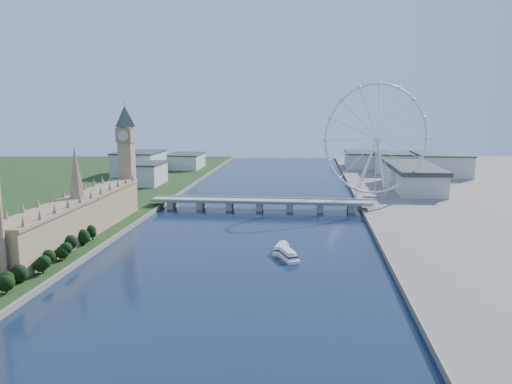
# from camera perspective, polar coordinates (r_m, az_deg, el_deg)

# --- Properties ---
(ground) EXTENTS (2000.00, 2000.00, 0.00)m
(ground) POSITION_cam_1_polar(r_m,az_deg,el_deg) (219.64, -7.47, -18.15)
(ground) COLOR #192D46
(ground) RESTS_ON ground
(tree_row) EXTENTS (8.35, 200.35, 19.22)m
(tree_row) POSITION_cam_1_polar(r_m,az_deg,el_deg) (314.94, -25.22, -8.57)
(tree_row) COLOR black
(tree_row) RESTS_ON ground
(parliament_range) EXTENTS (24.00, 200.00, 70.00)m
(parliament_range) POSITION_cam_1_polar(r_m,az_deg,el_deg) (407.62, -19.63, -2.70)
(parliament_range) COLOR tan
(parliament_range) RESTS_ON ground
(big_ben) EXTENTS (20.02, 20.02, 110.00)m
(big_ben) POSITION_cam_1_polar(r_m,az_deg,el_deg) (499.45, -14.63, 5.34)
(big_ben) COLOR tan
(big_ben) RESTS_ON ground
(westminster_bridge) EXTENTS (220.00, 22.00, 9.50)m
(westminster_bridge) POSITION_cam_1_polar(r_m,az_deg,el_deg) (499.98, 0.46, -1.28)
(westminster_bridge) COLOR gray
(westminster_bridge) RESTS_ON ground
(london_eye) EXTENTS (113.60, 39.12, 124.30)m
(london_eye) POSITION_cam_1_polar(r_m,az_deg,el_deg) (549.50, 13.66, 5.86)
(london_eye) COLOR silver
(london_eye) RESTS_ON ground
(county_hall) EXTENTS (54.00, 144.00, 35.00)m
(county_hall) POSITION_cam_1_polar(r_m,az_deg,el_deg) (639.83, 17.42, 0.11)
(county_hall) COLOR beige
(county_hall) RESTS_ON ground
(city_skyline) EXTENTS (505.00, 280.00, 32.00)m
(city_skyline) POSITION_cam_1_polar(r_m,az_deg,el_deg) (753.43, 5.34, 3.22)
(city_skyline) COLOR beige
(city_skyline) RESTS_ON ground
(tour_boat_near) EXTENTS (20.22, 32.55, 7.08)m
(tour_boat_near) POSITION_cam_1_polar(r_m,az_deg,el_deg) (344.04, 3.55, -7.58)
(tour_boat_near) COLOR white
(tour_boat_near) RESTS_ON ground
(tour_boat_far) EXTENTS (11.83, 28.01, 5.98)m
(tour_boat_far) POSITION_cam_1_polar(r_m,az_deg,el_deg) (359.34, 2.85, -6.81)
(tour_boat_far) COLOR white
(tour_boat_far) RESTS_ON ground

